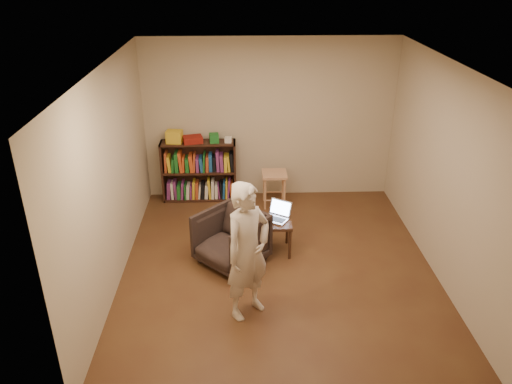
{
  "coord_description": "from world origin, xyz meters",
  "views": [
    {
      "loc": [
        -0.47,
        -5.42,
        3.71
      ],
      "look_at": [
        -0.27,
        0.35,
        0.93
      ],
      "focal_mm": 35.0,
      "sensor_mm": 36.0,
      "label": 1
    }
  ],
  "objects_px": {
    "laptop": "(277,215)",
    "bookshelf": "(199,174)",
    "stool": "(274,179)",
    "armchair": "(231,239)",
    "side_table": "(274,226)",
    "person": "(248,251)"
  },
  "relations": [
    {
      "from": "bookshelf",
      "to": "armchair",
      "type": "distance_m",
      "value": 2.01
    },
    {
      "from": "bookshelf",
      "to": "person",
      "type": "xyz_separation_m",
      "value": [
        0.74,
        -2.95,
        0.37
      ]
    },
    {
      "from": "side_table",
      "to": "laptop",
      "type": "xyz_separation_m",
      "value": [
        0.05,
        0.07,
        0.13
      ]
    },
    {
      "from": "laptop",
      "to": "bookshelf",
      "type": "bearing_deg",
      "value": 157.74
    },
    {
      "from": "side_table",
      "to": "laptop",
      "type": "height_order",
      "value": "laptop"
    },
    {
      "from": "stool",
      "to": "armchair",
      "type": "distance_m",
      "value": 1.79
    },
    {
      "from": "side_table",
      "to": "person",
      "type": "relative_size",
      "value": 0.29
    },
    {
      "from": "stool",
      "to": "laptop",
      "type": "bearing_deg",
      "value": -92.0
    },
    {
      "from": "armchair",
      "to": "bookshelf",
      "type": "bearing_deg",
      "value": 149.27
    },
    {
      "from": "side_table",
      "to": "stool",
      "type": "bearing_deg",
      "value": 86.11
    },
    {
      "from": "bookshelf",
      "to": "laptop",
      "type": "xyz_separation_m",
      "value": [
        1.17,
        -1.6,
        0.09
      ]
    },
    {
      "from": "armchair",
      "to": "laptop",
      "type": "bearing_deg",
      "value": 71.45
    },
    {
      "from": "armchair",
      "to": "laptop",
      "type": "height_order",
      "value": "armchair"
    },
    {
      "from": "bookshelf",
      "to": "person",
      "type": "distance_m",
      "value": 3.07
    },
    {
      "from": "bookshelf",
      "to": "armchair",
      "type": "height_order",
      "value": "bookshelf"
    },
    {
      "from": "stool",
      "to": "side_table",
      "type": "relative_size",
      "value": 1.2
    },
    {
      "from": "bookshelf",
      "to": "armchair",
      "type": "bearing_deg",
      "value": -74.41
    },
    {
      "from": "bookshelf",
      "to": "laptop",
      "type": "distance_m",
      "value": 1.99
    },
    {
      "from": "stool",
      "to": "armchair",
      "type": "bearing_deg",
      "value": -112.17
    },
    {
      "from": "stool",
      "to": "person",
      "type": "distance_m",
      "value": 2.73
    },
    {
      "from": "laptop",
      "to": "person",
      "type": "distance_m",
      "value": 1.44
    },
    {
      "from": "armchair",
      "to": "side_table",
      "type": "relative_size",
      "value": 1.67
    }
  ]
}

